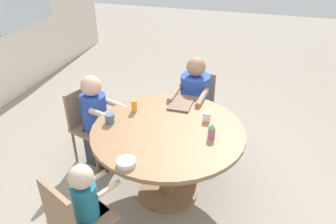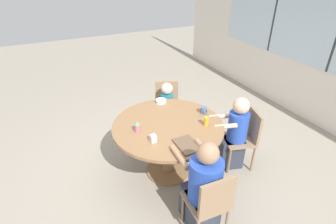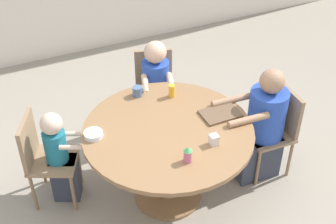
{
  "view_description": "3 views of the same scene",
  "coord_description": "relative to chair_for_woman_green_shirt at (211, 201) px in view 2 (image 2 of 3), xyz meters",
  "views": [
    {
      "loc": [
        -2.4,
        -0.7,
        2.41
      ],
      "look_at": [
        0.0,
        0.0,
        0.96
      ],
      "focal_mm": 35.0,
      "sensor_mm": 36.0,
      "label": 1
    },
    {
      "loc": [
        2.49,
        -1.22,
        2.56
      ],
      "look_at": [
        0.0,
        0.0,
        0.96
      ],
      "focal_mm": 28.0,
      "sensor_mm": 36.0,
      "label": 2
    },
    {
      "loc": [
        -1.23,
        -2.68,
        3.18
      ],
      "look_at": [
        0.0,
        0.0,
        0.96
      ],
      "focal_mm": 50.0,
      "sensor_mm": 36.0,
      "label": 3
    }
  ],
  "objects": [
    {
      "name": "bowl_white_shallow",
      "position": [
        -1.65,
        0.22,
        0.28
      ],
      "size": [
        0.15,
        0.15,
        0.04
      ],
      "color": "silver",
      "rests_on": "dining_table"
    },
    {
      "name": "person_man_blue_shirt",
      "position": [
        -0.8,
        0.93,
        -0.01
      ],
      "size": [
        0.4,
        0.54,
        1.07
      ],
      "rotation": [
        0.0,
        0.0,
        -3.44
      ],
      "color": "#333847",
      "rests_on": "ground_plane"
    },
    {
      "name": "food_tray_dark",
      "position": [
        -0.59,
        0.05,
        0.27
      ],
      "size": [
        0.32,
        0.22,
        0.02
      ],
      "color": "brown",
      "rests_on": "dining_table"
    },
    {
      "name": "ground_plane",
      "position": [
        -1.07,
        0.06,
        -0.51
      ],
      "size": [
        16.0,
        16.0,
        0.0
      ],
      "primitive_type": "plane",
      "color": "gray"
    },
    {
      "name": "coffee_mug",
      "position": [
        -1.12,
        0.61,
        0.31
      ],
      "size": [
        0.09,
        0.09,
        0.09
      ],
      "color": "slate",
      "rests_on": "dining_table"
    },
    {
      "name": "juice_glass",
      "position": [
        -0.85,
        0.47,
        0.32
      ],
      "size": [
        0.06,
        0.06,
        0.12
      ],
      "color": "gold",
      "rests_on": "dining_table"
    },
    {
      "name": "milk_carton_small",
      "position": [
        -0.82,
        -0.25,
        0.31
      ],
      "size": [
        0.07,
        0.07,
        0.09
      ],
      "color": "silver",
      "rests_on": "dining_table"
    },
    {
      "name": "dining_table",
      "position": [
        -1.07,
        0.06,
        0.11
      ],
      "size": [
        1.41,
        1.41,
        0.78
      ],
      "color": "olive",
      "rests_on": "ground_plane"
    },
    {
      "name": "person_woman_green_shirt",
      "position": [
        -0.17,
        0.01,
        -0.01
      ],
      "size": [
        0.65,
        0.38,
        1.13
      ],
      "rotation": [
        0.0,
        0.0,
        1.52
      ],
      "color": "#333847",
      "rests_on": "ground_plane"
    },
    {
      "name": "wall_back_with_windows",
      "position": [
        -1.07,
        2.99,
        0.91
      ],
      "size": [
        8.4,
        0.08,
        2.8
      ],
      "color": "silver",
      "rests_on": "ground_plane"
    },
    {
      "name": "chair_for_man_blue_shirt",
      "position": [
        -0.76,
        1.08,
        0.0
      ],
      "size": [
        0.5,
        0.5,
        0.86
      ],
      "rotation": [
        0.0,
        0.0,
        -3.44
      ],
      "color": "#937556",
      "rests_on": "ground_plane"
    },
    {
      "name": "sippy_cup",
      "position": [
        -1.1,
        -0.35,
        0.33
      ],
      "size": [
        0.07,
        0.07,
        0.14
      ],
      "color": "#CC668C",
      "rests_on": "dining_table"
    },
    {
      "name": "chair_for_toddler",
      "position": [
        -2.05,
        0.51,
        0.0
      ],
      "size": [
        0.53,
        0.53,
        0.86
      ],
      "rotation": [
        0.0,
        0.0,
        -2.01
      ],
      "color": "#937556",
      "rests_on": "ground_plane"
    },
    {
      "name": "chair_for_woman_green_shirt",
      "position": [
        0.0,
        0.0,
        0.0
      ],
      "size": [
        0.42,
        0.42,
        0.86
      ],
      "rotation": [
        0.0,
        0.0,
        1.52
      ],
      "color": "#937556",
      "rests_on": "ground_plane"
    },
    {
      "name": "person_toddler",
      "position": [
        -1.91,
        0.44,
        -0.06
      ],
      "size": [
        0.39,
        0.32,
        0.92
      ],
      "rotation": [
        0.0,
        0.0,
        -2.01
      ],
      "color": "#333847",
      "rests_on": "ground_plane"
    }
  ]
}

